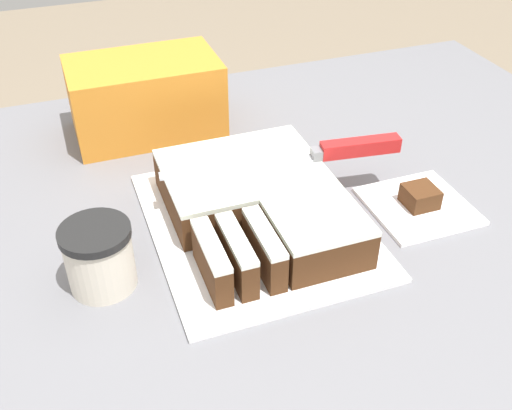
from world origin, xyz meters
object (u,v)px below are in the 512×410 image
(cake_board, at_px, (256,224))
(knife, at_px, (338,150))
(cake, at_px, (258,202))
(storage_box, at_px, (146,97))
(coffee_cup, at_px, (99,257))
(brownie, at_px, (420,196))

(cake_board, distance_m, knife, 0.16)
(cake, height_order, knife, knife)
(cake_board, bearing_deg, storage_box, 104.73)
(coffee_cup, bearing_deg, brownie, 0.37)
(cake, height_order, storage_box, storage_box)
(coffee_cup, distance_m, brownie, 0.45)
(knife, bearing_deg, coffee_cup, 19.91)
(cake_board, distance_m, brownie, 0.24)
(cake_board, height_order, cake, cake)
(cake, bearing_deg, coffee_cup, -167.04)
(coffee_cup, bearing_deg, knife, 12.50)
(cake_board, bearing_deg, brownie, -9.95)
(cake_board, xyz_separation_m, storage_box, (-0.08, 0.32, 0.06))
(knife, xyz_separation_m, coffee_cup, (-0.36, -0.08, -0.03))
(storage_box, bearing_deg, cake_board, -75.27)
(cake, distance_m, knife, 0.14)
(cake_board, height_order, coffee_cup, coffee_cup)
(knife, bearing_deg, brownie, 149.87)
(coffee_cup, xyz_separation_m, brownie, (0.45, 0.00, -0.02))
(cake_board, distance_m, storage_box, 0.34)
(cake, relative_size, knife, 0.82)
(coffee_cup, relative_size, storage_box, 0.35)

